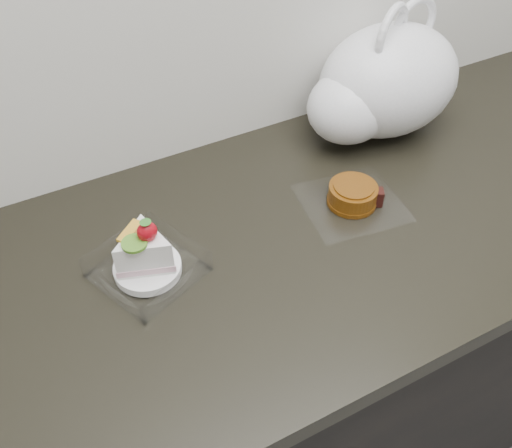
% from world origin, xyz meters
% --- Properties ---
extents(counter, '(2.04, 0.64, 0.90)m').
position_xyz_m(counter, '(0.00, 1.69, 0.45)').
color(counter, black).
rests_on(counter, ground).
extents(cake_tray, '(0.20, 0.20, 0.12)m').
position_xyz_m(cake_tray, '(-0.34, 1.72, 0.93)').
color(cake_tray, white).
rests_on(cake_tray, counter).
extents(mooncake_wrap, '(0.20, 0.19, 0.04)m').
position_xyz_m(mooncake_wrap, '(0.06, 1.71, 0.92)').
color(mooncake_wrap, white).
rests_on(mooncake_wrap, counter).
extents(plastic_bag, '(0.39, 0.32, 0.28)m').
position_xyz_m(plastic_bag, '(0.23, 1.88, 1.01)').
color(plastic_bag, white).
rests_on(plastic_bag, counter).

